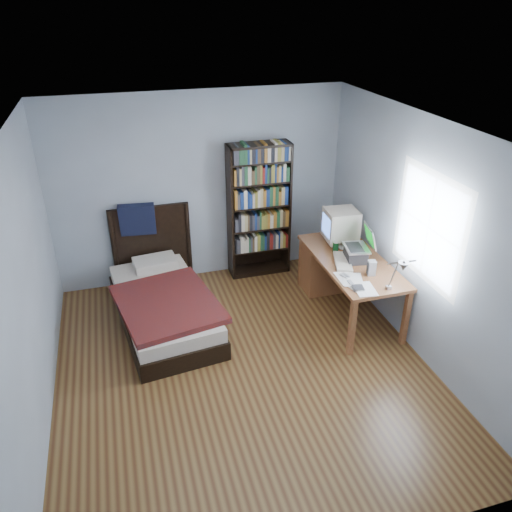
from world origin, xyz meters
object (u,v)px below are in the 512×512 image
desk (334,265)px  speaker (372,268)px  laptop (357,251)px  soda_can (336,247)px  crt_monitor (340,225)px  bookshelf (259,211)px  bed (162,300)px  keyboard (343,262)px  desk_lamp (401,268)px

desk → speaker: bearing=-86.5°
laptop → soda_can: 0.31m
crt_monitor → bookshelf: 1.16m
desk → bookshelf: 1.24m
laptop → bookshelf: bookshelf is taller
desk → bed: (-2.20, 0.04, -0.16)m
keyboard → bed: bearing=-175.9°
bookshelf → laptop: bearing=-58.5°
keyboard → desk_lamp: bearing=-65.0°
soda_can → bed: bed is taller
desk_lamp → crt_monitor: bearing=87.8°
crt_monitor → desk_lamp: size_ratio=0.82×
keyboard → desk: bearing=93.3°
speaker → bookshelf: bookshelf is taller
desk → keyboard: 0.61m
crt_monitor → soda_can: size_ratio=3.61×
desk → crt_monitor: bearing=-4.2°
desk → soda_can: bearing=-115.6°
crt_monitor → desk_lamp: desk_lamp is taller
laptop → keyboard: (-0.18, -0.02, -0.10)m
crt_monitor → bed: bearing=178.9°
desk → speaker: 0.92m
crt_monitor → keyboard: 0.57m
speaker → desk_lamp: bearing=-82.4°
crt_monitor → desk_lamp: 1.49m
laptop → bookshelf: (-0.80, 1.31, 0.08)m
desk_lamp → speaker: desk_lamp is taller
keyboard → bed: 2.18m
crt_monitor → speaker: (0.01, -0.83, -0.17)m
laptop → desk_lamp: (-0.07, -1.01, 0.33)m
laptop → bookshelf: 1.54m
laptop → bed: size_ratio=0.20×
bookshelf → bed: (-1.44, -0.80, -0.66)m
bed → bookshelf: bearing=29.0°
crt_monitor → desk_lamp: bearing=-92.2°
speaker → soda_can: bearing=117.6°
laptop → bed: bed is taller
speaker → keyboard: bearing=132.8°
laptop → bed: 2.38m
desk → soda_can: (-0.10, -0.21, 0.38)m
desk → soda_can: size_ratio=12.99×
bed → keyboard: bearing=-14.5°
crt_monitor → desk: bearing=175.8°
crt_monitor → bookshelf: (-0.79, 0.84, -0.06)m
desk → bookshelf: bookshelf is taller
speaker → soda_can: (-0.15, 0.62, -0.02)m
crt_monitor → bed: (-2.23, 0.04, -0.73)m
soda_can → bed: (-2.10, 0.25, -0.53)m
bookshelf → desk_lamp: bearing=-72.5°
soda_can → bookshelf: bearing=121.9°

